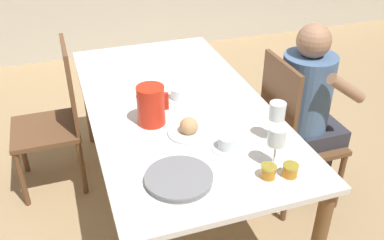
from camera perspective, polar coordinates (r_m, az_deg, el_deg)
ground_plane at (r=2.85m, az=-1.83°, el=-10.62°), size 20.00×20.00×0.00m
dining_table at (r=2.47m, az=-2.08°, el=0.51°), size 0.98×1.87×0.73m
chair_person_side at (r=2.64m, az=13.20°, el=-1.64°), size 0.42×0.42×0.98m
chair_opposite at (r=2.86m, az=-17.66°, el=0.45°), size 0.42×0.42×0.98m
person_seated at (r=2.60m, az=15.39°, el=2.27°), size 0.39×0.41×1.17m
red_pitcher at (r=2.19m, az=-5.49°, el=1.98°), size 0.17×0.14×0.21m
wine_glass_water at (r=1.89m, az=11.22°, el=-2.38°), size 0.08×0.08×0.20m
wine_glass_juice at (r=2.07m, az=11.27°, el=0.91°), size 0.08×0.08×0.20m
teacup_near_person at (r=2.03m, az=4.69°, el=-3.17°), size 0.15×0.15×0.07m
teacup_across at (r=2.45m, az=-1.82°, el=3.37°), size 0.15×0.15×0.07m
serving_tray at (r=1.84m, az=-1.77°, el=-7.82°), size 0.30×0.30×0.03m
bread_plate at (r=2.14m, az=-0.42°, el=-1.18°), size 0.21×0.21×0.09m
jam_jar_amber at (r=1.91m, az=12.98°, el=-6.48°), size 0.07×0.07×0.06m
jam_jar_red at (r=1.88m, az=10.14°, el=-6.71°), size 0.07×0.07×0.06m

